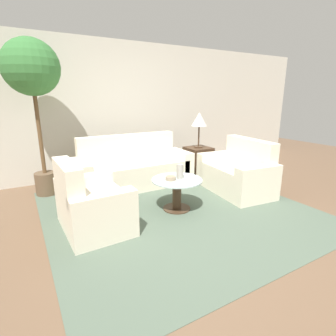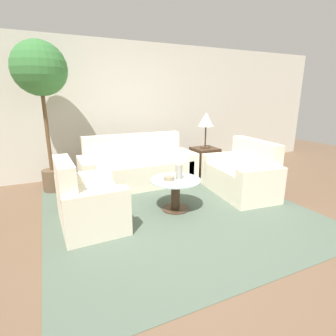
{
  "view_description": "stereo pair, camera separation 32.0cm",
  "coord_description": "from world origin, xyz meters",
  "views": [
    {
      "loc": [
        -1.79,
        -2.24,
        1.56
      ],
      "look_at": [
        0.04,
        0.95,
        0.55
      ],
      "focal_mm": 28.0,
      "sensor_mm": 36.0,
      "label": 1
    },
    {
      "loc": [
        -1.51,
        -2.38,
        1.56
      ],
      "look_at": [
        0.04,
        0.95,
        0.55
      ],
      "focal_mm": 28.0,
      "sensor_mm": 36.0,
      "label": 2
    }
  ],
  "objects": [
    {
      "name": "armchair",
      "position": [
        -1.17,
        0.73,
        0.29
      ],
      "size": [
        0.75,
        1.0,
        0.86
      ],
      "rotation": [
        0.0,
        0.0,
        1.6
      ],
      "color": "beige",
      "rests_on": "ground_plane"
    },
    {
      "name": "loveseat",
      "position": [
        1.34,
        0.84,
        0.29
      ],
      "size": [
        0.88,
        1.35,
        0.88
      ],
      "rotation": [
        0.0,
        0.0,
        -1.68
      ],
      "color": "beige",
      "rests_on": "ground_plane"
    },
    {
      "name": "potted_plant",
      "position": [
        -1.5,
        2.28,
        1.84
      ],
      "size": [
        0.82,
        0.82,
        2.38
      ],
      "color": "brown",
      "rests_on": "ground_plane"
    },
    {
      "name": "side_table",
      "position": [
        1.28,
        1.9,
        0.29
      ],
      "size": [
        0.46,
        0.46,
        0.58
      ],
      "color": "#422D1E",
      "rests_on": "ground_plane"
    },
    {
      "name": "vase",
      "position": [
        0.1,
        0.72,
        0.55
      ],
      "size": [
        0.1,
        0.1,
        0.2
      ],
      "color": "#9E998E",
      "rests_on": "coffee_table"
    },
    {
      "name": "sofa_main",
      "position": [
        -0.08,
        1.99,
        0.29
      ],
      "size": [
        2.02,
        0.78,
        0.89
      ],
      "color": "beige",
      "rests_on": "ground_plane"
    },
    {
      "name": "rug",
      "position": [
        0.04,
        0.7,
        0.0
      ],
      "size": [
        3.46,
        3.42,
        0.01
      ],
      "color": "#4C5B4C",
      "rests_on": "ground_plane"
    },
    {
      "name": "bowl",
      "position": [
        -0.05,
        0.71,
        0.47
      ],
      "size": [
        0.14,
        0.14,
        0.05
      ],
      "color": "gray",
      "rests_on": "coffee_table"
    },
    {
      "name": "table_lamp",
      "position": [
        1.28,
        1.9,
        1.11
      ],
      "size": [
        0.3,
        0.3,
        0.68
      ],
      "color": "#422D1E",
      "rests_on": "side_table"
    },
    {
      "name": "ground_plane",
      "position": [
        0.0,
        0.0,
        0.0
      ],
      "size": [
        14.0,
        14.0,
        0.0
      ],
      "primitive_type": "plane",
      "color": "brown"
    },
    {
      "name": "coffee_table",
      "position": [
        0.04,
        0.7,
        0.29
      ],
      "size": [
        0.71,
        0.71,
        0.45
      ],
      "color": "#422D1E",
      "rests_on": "ground_plane"
    },
    {
      "name": "wall_back",
      "position": [
        0.0,
        2.92,
        1.3
      ],
      "size": [
        10.0,
        0.06,
        2.6
      ],
      "color": "beige",
      "rests_on": "ground_plane"
    }
  ]
}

